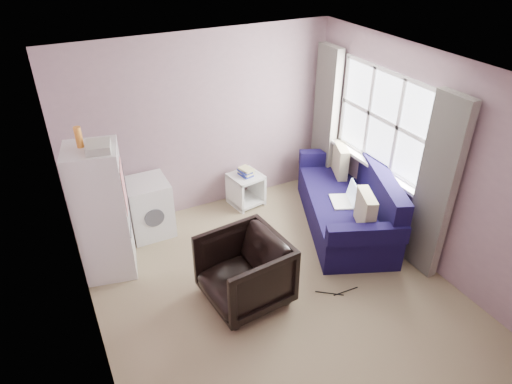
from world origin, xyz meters
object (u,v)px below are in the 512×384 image
washing_machine (149,206)px  sofa (350,204)px  side_table (246,187)px  fridge (102,212)px  armchair (244,269)px

washing_machine → sofa: 2.69m
side_table → sofa: bearing=-48.0°
sofa → side_table: bearing=154.4°
sofa → fridge: bearing=-167.3°
armchair → fridge: bearing=-139.7°
armchair → washing_machine: (-0.59, 1.71, -0.03)m
side_table → armchair: bearing=-116.0°
armchair → washing_machine: 1.81m
armchair → fridge: (-1.21, 1.17, 0.39)m
fridge → washing_machine: size_ratio=2.39×
armchair → sofa: bearing=103.1°
fridge → washing_machine: (0.63, 0.54, -0.42)m
fridge → side_table: 2.23m
sofa → armchair: bearing=-138.8°
armchair → sofa: sofa is taller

